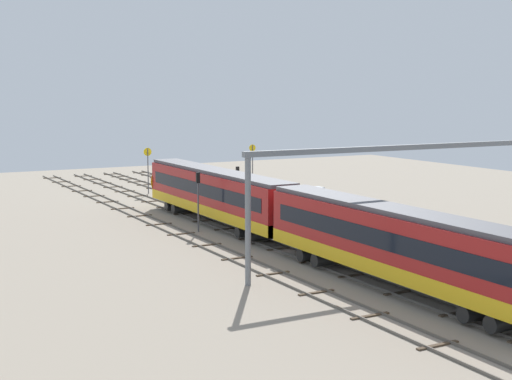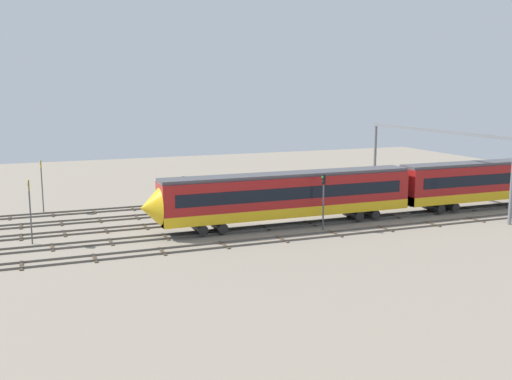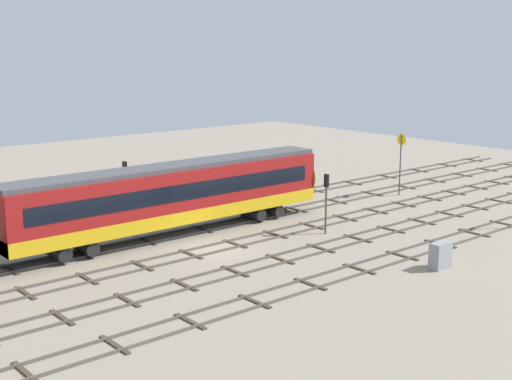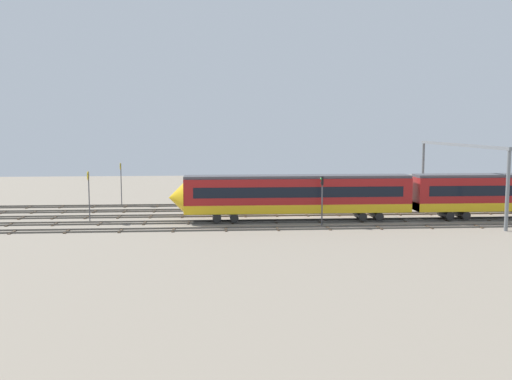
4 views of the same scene
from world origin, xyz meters
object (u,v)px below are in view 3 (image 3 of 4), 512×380
Objects in this scene: speed_sign_near_foreground at (401,156)px; signal_light_trackside_departure at (326,195)px; signal_light_trackside_approach at (126,187)px; relay_cabinet at (440,255)px; train at (1,227)px.

speed_sign_near_foreground is 14.68m from signal_light_trackside_departure.
speed_sign_near_foreground is 24.75m from signal_light_trackside_approach.
signal_light_trackside_approach reaches higher than relay_cabinet.
signal_light_trackside_approach is (-24.34, 4.46, -0.21)m from speed_sign_near_foreground.
signal_light_trackside_departure is 9.86m from relay_cabinet.
signal_light_trackside_approach is at bearing 15.32° from train.
speed_sign_near_foreground is 1.28× the size of signal_light_trackside_departure.
signal_light_trackside_departure is at bearing -161.91° from speed_sign_near_foreground.
signal_light_trackside_departure is 2.69× the size of relay_cabinet.
train is 9.98× the size of signal_light_trackside_approach.
train is at bearing 162.37° from signal_light_trackside_departure.
speed_sign_near_foreground is at bearing -3.06° from train.
relay_cabinet is (19.63, -16.02, -1.88)m from train.
speed_sign_near_foreground reaches higher than relay_cabinet.
signal_light_trackside_departure is (20.05, -6.37, 0.11)m from train.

